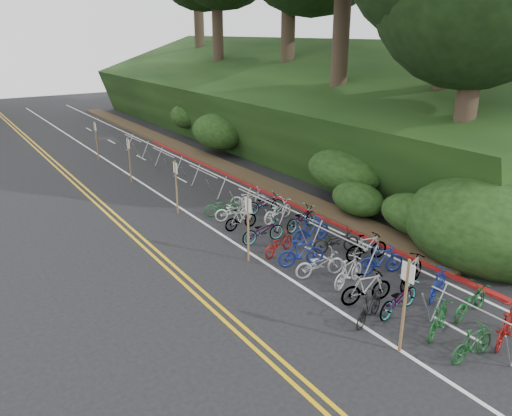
% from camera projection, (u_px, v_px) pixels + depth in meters
% --- Properties ---
extents(ground, '(120.00, 120.00, 0.00)m').
position_uv_depth(ground, '(327.00, 330.00, 13.95)').
color(ground, black).
rests_on(ground, ground).
extents(road_markings, '(7.47, 80.00, 0.01)m').
position_uv_depth(road_markings, '(187.00, 219.00, 22.21)').
color(road_markings, gold).
rests_on(road_markings, ground).
extents(red_curb, '(0.25, 28.00, 0.10)m').
position_uv_depth(red_curb, '(258.00, 188.00, 26.32)').
color(red_curb, maroon).
rests_on(red_curb, ground).
extents(embankment, '(14.30, 48.14, 9.11)m').
position_uv_depth(embankment, '(289.00, 112.00, 34.77)').
color(embankment, black).
rests_on(embankment, ground).
extents(bike_rack_front, '(1.12, 2.63, 1.13)m').
position_uv_depth(bike_rack_front, '(472.00, 317.00, 13.13)').
color(bike_rack_front, '#A2A4A7').
rests_on(bike_rack_front, ground).
extents(bike_racks_rest, '(1.14, 23.00, 1.17)m').
position_uv_depth(bike_racks_rest, '(203.00, 177.00, 25.43)').
color(bike_racks_rest, '#A2A4A7').
rests_on(bike_racks_rest, ground).
extents(signpost_near, '(0.08, 0.40, 2.64)m').
position_uv_depth(signpost_near, '(405.00, 300.00, 12.56)').
color(signpost_near, brown).
rests_on(signpost_near, ground).
extents(signposts_rest, '(0.08, 18.40, 2.50)m').
position_uv_depth(signposts_rest, '(151.00, 169.00, 24.78)').
color(signposts_rest, brown).
rests_on(signposts_rest, ground).
extents(bike_front, '(0.96, 1.64, 0.95)m').
position_uv_depth(bike_front, '(369.00, 308.00, 14.20)').
color(bike_front, black).
rests_on(bike_front, ground).
extents(bike_valet, '(3.30, 14.74, 1.06)m').
position_uv_depth(bike_valet, '(325.00, 246.00, 18.22)').
color(bike_valet, '#144C1E').
rests_on(bike_valet, ground).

